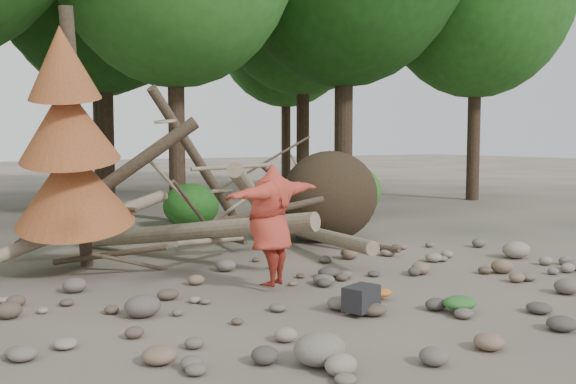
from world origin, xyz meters
TOP-DOWN VIEW (x-y plane):
  - ground at (0.00, 0.00)m, footprint 120.00×120.00m
  - deadfall_pile at (2.02, 4.24)m, footprint 8.55×5.24m
  - dead_conifer at (-3.12, 3.37)m, footprint 2.06×2.16m
  - bush_mid at (0.80, 7.80)m, footprint 1.40×1.40m
  - bush_right at (5.00, 7.00)m, footprint 2.00×2.00m
  - frisbee_thrower at (-0.82, 0.98)m, footprint 3.00×1.47m
  - backpack at (-0.48, -0.76)m, footprint 0.54×0.45m
  - cloth_green at (0.64, -1.38)m, footprint 0.47×0.39m
  - cloth_orange at (0.21, -0.34)m, footprint 0.30×0.25m
  - boulder_front_left at (-1.97, -2.01)m, footprint 0.55×0.49m
  - boulder_mid_right at (4.39, 0.77)m, footprint 0.53×0.48m
  - boulder_mid_left at (-2.90, 0.59)m, footprint 0.47×0.42m

SIDE VIEW (x-z plane):
  - ground at x=0.00m, z-range 0.00..0.00m
  - cloth_orange at x=0.21m, z-range 0.00..0.11m
  - cloth_green at x=0.64m, z-range 0.00..0.17m
  - boulder_mid_left at x=-2.90m, z-range 0.00..0.28m
  - backpack at x=-0.48m, z-range 0.00..0.31m
  - boulder_mid_right at x=4.39m, z-range 0.00..0.32m
  - boulder_front_left at x=-1.97m, z-range 0.00..0.33m
  - bush_mid at x=0.80m, z-range 0.00..1.12m
  - bush_right at x=5.00m, z-range 0.00..1.60m
  - deadfall_pile at x=2.02m, z-range -0.70..2.60m
  - frisbee_thrower at x=-0.82m, z-range -0.23..2.19m
  - dead_conifer at x=-3.12m, z-range -0.06..4.29m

